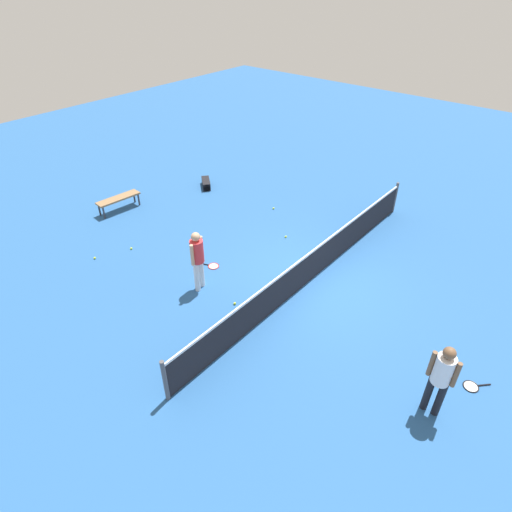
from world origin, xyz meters
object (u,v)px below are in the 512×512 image
object	(u,v)px
tennis_ball_baseline	(274,208)
courtside_bench	(118,199)
tennis_ball_stray_right	(95,258)
equipment_bag	(206,184)
player_near_side	(197,256)
tennis_racket_far_player	(472,386)
tennis_racket_near_player	(213,266)
tennis_ball_near_player	(296,271)
player_far_side	(441,375)
tennis_ball_stray_left	(235,303)
tennis_ball_midcourt	(131,248)
tennis_ball_by_net	(286,237)

from	to	relation	value
tennis_ball_baseline	courtside_bench	size ratio (longest dim) A/B	0.04
tennis_ball_stray_right	equipment_bag	bearing A→B (deg)	-170.38
player_near_side	tennis_racket_far_player	distance (m)	6.78
equipment_bag	tennis_racket_far_player	bearing A→B (deg)	74.30
tennis_racket_near_player	tennis_ball_near_player	xyz separation A→B (m)	(-1.30, 1.96, 0.02)
player_near_side	tennis_ball_near_player	distance (m)	2.85
player_near_side	tennis_racket_near_player	size ratio (longest dim) A/B	2.81
player_near_side	player_far_side	world-z (taller)	same
tennis_ball_stray_left	equipment_bag	size ratio (longest dim) A/B	0.08
tennis_racket_far_player	tennis_ball_near_player	size ratio (longest dim) A/B	8.23
player_near_side	courtside_bench	world-z (taller)	player_near_side
tennis_racket_near_player	tennis_ball_stray_left	xyz separation A→B (m)	(0.80, 1.58, 0.02)
player_near_side	equipment_bag	world-z (taller)	player_near_side
tennis_ball_midcourt	tennis_ball_stray_left	world-z (taller)	same
tennis_racket_near_player	equipment_bag	xyz separation A→B (m)	(-3.48, -3.79, 0.13)
tennis_racket_near_player	tennis_ball_midcourt	size ratio (longest dim) A/B	9.16
courtside_bench	tennis_ball_baseline	bearing A→B (deg)	130.72
tennis_racket_far_player	courtside_bench	world-z (taller)	courtside_bench
player_far_side	tennis_ball_baseline	xyz separation A→B (m)	(-4.42, -7.29, -0.98)
courtside_bench	tennis_ball_midcourt	bearing A→B (deg)	61.46
tennis_racket_near_player	tennis_racket_far_player	size ratio (longest dim) A/B	1.11
tennis_ball_stray_left	tennis_racket_far_player	bearing A→B (deg)	102.99
tennis_racket_near_player	tennis_ball_stray_left	size ratio (longest dim) A/B	9.16
tennis_racket_far_player	courtside_bench	size ratio (longest dim) A/B	0.35
tennis_racket_near_player	tennis_ball_by_net	distance (m)	2.64
tennis_racket_far_player	tennis_ball_stray_right	size ratio (longest dim) A/B	8.23
tennis_racket_far_player	tennis_ball_stray_left	distance (m)	5.55
tennis_racket_far_player	tennis_ball_stray_left	world-z (taller)	tennis_ball_stray_left
tennis_ball_stray_right	tennis_ball_baseline	bearing A→B (deg)	159.70
tennis_racket_far_player	equipment_bag	bearing A→B (deg)	-105.70
tennis_racket_near_player	tennis_ball_baseline	xyz separation A→B (m)	(-3.76, -0.76, 0.02)
tennis_ball_stray_left	player_far_side	bearing A→B (deg)	91.64
player_near_side	tennis_ball_stray_left	bearing A→B (deg)	94.25
equipment_bag	tennis_ball_midcourt	bearing A→B (deg)	16.59
tennis_racket_near_player	equipment_bag	distance (m)	5.14
tennis_ball_by_net	player_far_side	bearing A→B (deg)	61.26
player_far_side	player_near_side	bearing A→B (deg)	-87.86
player_near_side	tennis_ball_stray_right	bearing A→B (deg)	-72.24
tennis_racket_near_player	tennis_ball_stray_right	size ratio (longest dim) A/B	9.16
tennis_ball_stray_right	player_near_side	bearing A→B (deg)	107.76
tennis_ball_midcourt	tennis_ball_stray_right	distance (m)	1.06
tennis_ball_midcourt	tennis_ball_stray_right	world-z (taller)	same
tennis_ball_by_net	tennis_ball_midcourt	world-z (taller)	same
tennis_ball_near_player	tennis_ball_baseline	world-z (taller)	same
player_far_side	tennis_racket_near_player	xyz separation A→B (m)	(-0.66, -6.53, -1.00)
tennis_ball_by_net	courtside_bench	xyz separation A→B (m)	(2.25, -5.45, 0.38)
tennis_ball_baseline	tennis_ball_stray_left	distance (m)	5.13
tennis_ball_near_player	tennis_ball_baseline	distance (m)	3.67
player_far_side	tennis_ball_baseline	world-z (taller)	player_far_side
tennis_ball_midcourt	courtside_bench	distance (m)	2.66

